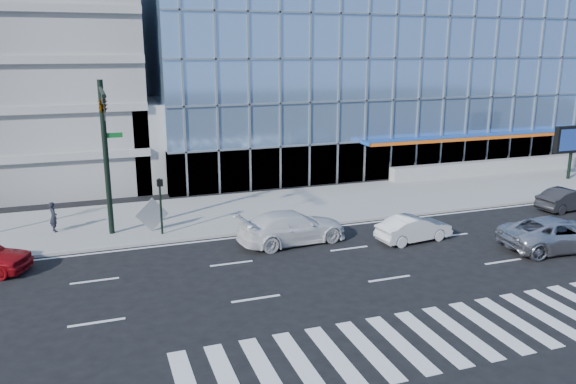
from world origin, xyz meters
name	(u,v)px	position (x,y,z in m)	size (l,w,h in m)	color
ground	(349,249)	(0.00, 0.00, 0.00)	(160.00, 160.00, 0.00)	black
sidewalk	(294,206)	(0.00, 8.00, 0.07)	(120.00, 8.00, 0.15)	gray
theatre_building	(366,72)	(14.00, 26.00, 7.50)	(42.00, 26.00, 15.00)	#7DA2D0
ramp_block	(172,141)	(-6.00, 18.00, 3.00)	(6.00, 8.00, 6.00)	gray
retaining_wall	(553,162)	(24.00, 11.60, 0.65)	(30.00, 0.80, 1.00)	gray
traffic_signal	(104,123)	(-11.00, 4.57, 6.16)	(1.14, 5.74, 8.00)	black
ped_signal_post	(160,198)	(-8.50, 4.94, 2.14)	(0.30, 0.33, 3.00)	black
marquee_sign	(573,140)	(22.00, 7.99, 3.07)	(3.20, 0.43, 4.00)	black
silver_suv	(558,234)	(9.64, -3.50, 0.80)	(2.64, 5.73, 1.59)	silver
white_suv	(292,227)	(-2.36, 1.80, 0.82)	(2.30, 5.66, 1.64)	silver
white_sedan	(414,228)	(3.64, -0.03, 0.66)	(1.40, 4.03, 1.33)	silver
dark_sedan	(568,199)	(15.64, 1.80, 0.68)	(1.45, 4.15, 1.37)	black
pedestrian	(53,217)	(-13.87, 7.30, 0.96)	(0.59, 0.39, 1.63)	black
tilted_panel	(152,215)	(-8.92, 5.65, 1.07)	(1.30, 0.06, 1.30)	#989898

